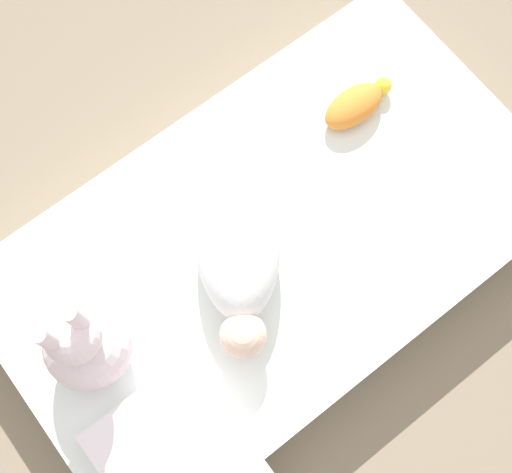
{
  "coord_description": "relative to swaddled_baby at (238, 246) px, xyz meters",
  "views": [
    {
      "loc": [
        -0.34,
        -0.37,
        1.79
      ],
      "look_at": [
        -0.04,
        0.01,
        0.21
      ],
      "focal_mm": 50.0,
      "sensor_mm": 36.0,
      "label": 1
    }
  ],
  "objects": [
    {
      "name": "turtle_plush",
      "position": [
        0.46,
        0.13,
        -0.05
      ],
      "size": [
        0.2,
        0.09,
        0.07
      ],
      "color": "orange",
      "rests_on": "bed_mattress"
    },
    {
      "name": "bed_mattress",
      "position": [
        0.1,
        -0.01,
        -0.17
      ],
      "size": [
        1.36,
        0.78,
        0.16
      ],
      "color": "white",
      "rests_on": "ground_plane"
    },
    {
      "name": "ground_plane",
      "position": [
        0.1,
        -0.01,
        -0.25
      ],
      "size": [
        12.0,
        12.0,
        0.0
      ],
      "primitive_type": "plane",
      "color": "#7A6B56"
    },
    {
      "name": "swaddled_baby",
      "position": [
        0.0,
        0.0,
        0.0
      ],
      "size": [
        0.38,
        0.45,
        0.17
      ],
      "rotation": [
        0.0,
        0.0,
        4.12
      ],
      "color": "white",
      "rests_on": "bed_mattress"
    },
    {
      "name": "pillow",
      "position": [
        -0.38,
        -0.3,
        -0.05
      ],
      "size": [
        0.29,
        0.34,
        0.08
      ],
      "color": "white",
      "rests_on": "bed_mattress"
    },
    {
      "name": "bunny_plush",
      "position": [
        -0.39,
        0.01,
        0.04
      ],
      "size": [
        0.19,
        0.19,
        0.38
      ],
      "color": "silver",
      "rests_on": "bed_mattress"
    }
  ]
}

